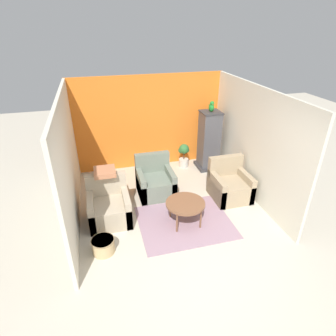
{
  "coord_description": "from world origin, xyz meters",
  "views": [
    {
      "loc": [
        -1.33,
        -3.07,
        3.55
      ],
      "look_at": [
        0.0,
        1.86,
        0.84
      ],
      "focal_mm": 30.0,
      "sensor_mm": 36.0,
      "label": 1
    }
  ],
  "objects_px": {
    "birdcage": "(209,141)",
    "parrot": "(211,107)",
    "wicker_basket": "(103,245)",
    "potted_plant": "(184,154)",
    "armchair_left": "(109,208)",
    "armchair_middle": "(155,182)",
    "coffee_table": "(185,204)",
    "armchair_right": "(230,186)"
  },
  "relations": [
    {
      "from": "armchair_left",
      "to": "armchair_right",
      "type": "distance_m",
      "value": 2.65
    },
    {
      "from": "armchair_middle",
      "to": "potted_plant",
      "type": "relative_size",
      "value": 1.37
    },
    {
      "from": "armchair_left",
      "to": "parrot",
      "type": "height_order",
      "value": "parrot"
    },
    {
      "from": "armchair_right",
      "to": "birdcage",
      "type": "distance_m",
      "value": 1.56
    },
    {
      "from": "parrot",
      "to": "potted_plant",
      "type": "height_order",
      "value": "parrot"
    },
    {
      "from": "birdcage",
      "to": "potted_plant",
      "type": "height_order",
      "value": "birdcage"
    },
    {
      "from": "potted_plant",
      "to": "armchair_middle",
      "type": "bearing_deg",
      "value": -133.09
    },
    {
      "from": "armchair_middle",
      "to": "birdcage",
      "type": "distance_m",
      "value": 1.94
    },
    {
      "from": "coffee_table",
      "to": "parrot",
      "type": "relative_size",
      "value": 2.81
    },
    {
      "from": "coffee_table",
      "to": "armchair_middle",
      "type": "relative_size",
      "value": 0.86
    },
    {
      "from": "birdcage",
      "to": "parrot",
      "type": "relative_size",
      "value": 5.7
    },
    {
      "from": "wicker_basket",
      "to": "armchair_right",
      "type": "bearing_deg",
      "value": 19.6
    },
    {
      "from": "armchair_left",
      "to": "wicker_basket",
      "type": "height_order",
      "value": "armchair_left"
    },
    {
      "from": "birdcage",
      "to": "armchair_middle",
      "type": "bearing_deg",
      "value": -151.21
    },
    {
      "from": "armchair_left",
      "to": "potted_plant",
      "type": "relative_size",
      "value": 1.37
    },
    {
      "from": "armchair_left",
      "to": "coffee_table",
      "type": "bearing_deg",
      "value": -18.76
    },
    {
      "from": "coffee_table",
      "to": "armchair_right",
      "type": "distance_m",
      "value": 1.39
    },
    {
      "from": "armchair_middle",
      "to": "armchair_left",
      "type": "bearing_deg",
      "value": -146.78
    },
    {
      "from": "armchair_right",
      "to": "armchair_middle",
      "type": "bearing_deg",
      "value": 159.53
    },
    {
      "from": "parrot",
      "to": "armchair_middle",
      "type": "bearing_deg",
      "value": -151.15
    },
    {
      "from": "coffee_table",
      "to": "armchair_middle",
      "type": "bearing_deg",
      "value": 105.13
    },
    {
      "from": "birdcage",
      "to": "parrot",
      "type": "height_order",
      "value": "parrot"
    },
    {
      "from": "armchair_left",
      "to": "birdcage",
      "type": "relative_size",
      "value": 0.57
    },
    {
      "from": "potted_plant",
      "to": "armchair_left",
      "type": "bearing_deg",
      "value": -139.41
    },
    {
      "from": "armchair_right",
      "to": "armchair_middle",
      "type": "relative_size",
      "value": 1.0
    },
    {
      "from": "armchair_left",
      "to": "birdcage",
      "type": "xyz_separation_m",
      "value": [
        2.74,
        1.62,
        0.46
      ]
    },
    {
      "from": "armchair_right",
      "to": "potted_plant",
      "type": "height_order",
      "value": "armchair_right"
    },
    {
      "from": "potted_plant",
      "to": "birdcage",
      "type": "bearing_deg",
      "value": -18.41
    },
    {
      "from": "parrot",
      "to": "potted_plant",
      "type": "bearing_deg",
      "value": 161.78
    },
    {
      "from": "armchair_right",
      "to": "coffee_table",
      "type": "bearing_deg",
      "value": -153.73
    },
    {
      "from": "armchair_left",
      "to": "potted_plant",
      "type": "height_order",
      "value": "armchair_left"
    },
    {
      "from": "armchair_middle",
      "to": "wicker_basket",
      "type": "height_order",
      "value": "armchair_middle"
    },
    {
      "from": "potted_plant",
      "to": "wicker_basket",
      "type": "distance_m",
      "value": 3.56
    },
    {
      "from": "birdcage",
      "to": "wicker_basket",
      "type": "height_order",
      "value": "birdcage"
    },
    {
      "from": "coffee_table",
      "to": "armchair_left",
      "type": "bearing_deg",
      "value": 161.24
    },
    {
      "from": "armchair_left",
      "to": "armchair_middle",
      "type": "relative_size",
      "value": 1.0
    },
    {
      "from": "armchair_left",
      "to": "potted_plant",
      "type": "xyz_separation_m",
      "value": [
        2.13,
        1.82,
        0.07
      ]
    },
    {
      "from": "armchair_left",
      "to": "parrot",
      "type": "xyz_separation_m",
      "value": [
        2.74,
        1.62,
        1.38
      ]
    },
    {
      "from": "parrot",
      "to": "potted_plant",
      "type": "relative_size",
      "value": 0.42
    },
    {
      "from": "coffee_table",
      "to": "potted_plant",
      "type": "bearing_deg",
      "value": 72.76
    },
    {
      "from": "coffee_table",
      "to": "potted_plant",
      "type": "distance_m",
      "value": 2.41
    },
    {
      "from": "coffee_table",
      "to": "birdcage",
      "type": "height_order",
      "value": "birdcage"
    }
  ]
}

